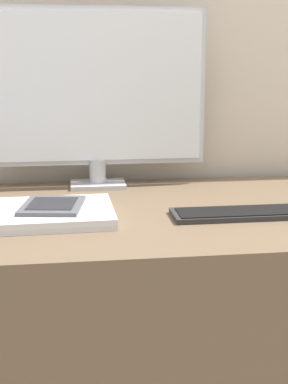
{
  "coord_description": "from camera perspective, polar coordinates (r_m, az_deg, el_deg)",
  "views": [
    {
      "loc": [
        -0.15,
        -1.04,
        1.09
      ],
      "look_at": [
        0.0,
        0.12,
        0.8
      ],
      "focal_mm": 50.0,
      "sensor_mm": 36.0,
      "label": 1
    }
  ],
  "objects": [
    {
      "name": "keyboard",
      "position": [
        1.25,
        10.55,
        -2.23
      ],
      "size": [
        0.33,
        0.1,
        0.01
      ],
      "color": "#282828",
      "rests_on": "desk"
    },
    {
      "name": "laptop",
      "position": [
        1.23,
        -10.75,
        -2.28
      ],
      "size": [
        0.32,
        0.24,
        0.02
      ],
      "color": "silver",
      "rests_on": "desk"
    },
    {
      "name": "wall_back",
      "position": [
        1.63,
        -2.28,
        17.77
      ],
      "size": [
        3.6,
        0.05,
        2.4
      ],
      "color": "beige",
      "rests_on": "ground_plane"
    },
    {
      "name": "desk",
      "position": [
        1.43,
        -0.48,
        -16.27
      ],
      "size": [
        1.44,
        0.66,
        0.74
      ],
      "color": "brown",
      "rests_on": "ground_plane"
    },
    {
      "name": "ereader",
      "position": [
        1.23,
        -9.74,
        -1.41
      ],
      "size": [
        0.15,
        0.17,
        0.01
      ],
      "color": "#4C4C51",
      "rests_on": "laptop"
    },
    {
      "name": "monitor",
      "position": [
        1.5,
        -5.15,
        10.51
      ],
      "size": [
        0.61,
        0.11,
        0.49
      ],
      "color": "#B7B7BC",
      "rests_on": "desk"
    }
  ]
}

